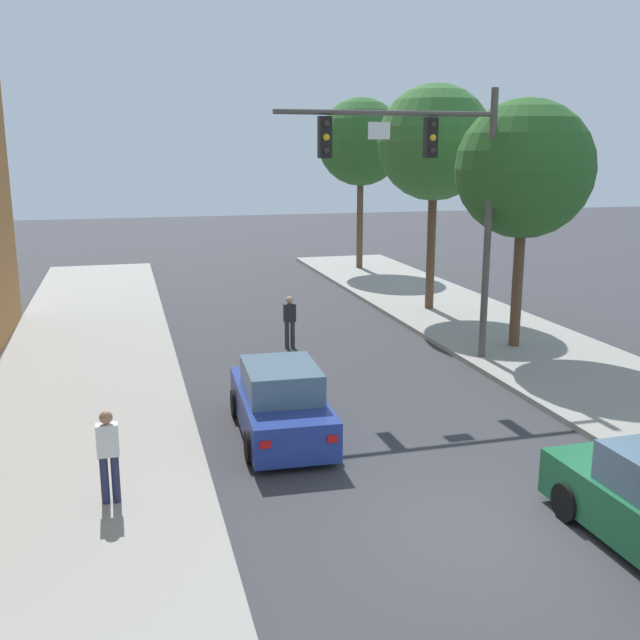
{
  "coord_description": "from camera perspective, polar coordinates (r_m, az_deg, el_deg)",
  "views": [
    {
      "loc": [
        -5.31,
        -9.71,
        5.98
      ],
      "look_at": [
        -0.82,
        6.92,
        2.0
      ],
      "focal_mm": 41.13,
      "sensor_mm": 36.0,
      "label": 1
    }
  ],
  "objects": [
    {
      "name": "traffic_signal_mast",
      "position": [
        20.36,
        8.77,
        11.01
      ],
      "size": [
        6.2,
        0.38,
        7.5
      ],
      "color": "#514C47",
      "rests_on": "sidewalk_right"
    },
    {
      "name": "ground_plane",
      "position": [
        12.58,
        12.39,
        -15.7
      ],
      "size": [
        120.0,
        120.0,
        0.0
      ],
      "primitive_type": "plane",
      "color": "#38383D"
    },
    {
      "name": "sidewalk_left",
      "position": [
        11.43,
        -19.88,
        -18.96
      ],
      "size": [
        5.0,
        60.0,
        0.15
      ],
      "primitive_type": "cube",
      "color": "#99968E",
      "rests_on": "ground"
    },
    {
      "name": "pedestrian_sidewalk_left_walker",
      "position": [
        12.96,
        -16.15,
        -9.85
      ],
      "size": [
        0.36,
        0.22,
        1.64
      ],
      "color": "#232847",
      "rests_on": "sidewalk_left"
    },
    {
      "name": "pedestrian_crossing_road",
      "position": [
        22.6,
        -2.37,
        0.04
      ],
      "size": [
        0.36,
        0.22,
        1.64
      ],
      "color": "#333338",
      "rests_on": "ground"
    },
    {
      "name": "street_tree_farthest",
      "position": [
        37.29,
        3.19,
        13.63
      ],
      "size": [
        4.28,
        4.28,
        8.41
      ],
      "color": "brown",
      "rests_on": "sidewalk_right"
    },
    {
      "name": "street_tree_second",
      "position": [
        22.59,
        15.62,
        11.2
      ],
      "size": [
        4.04,
        4.04,
        7.34
      ],
      "color": "brown",
      "rests_on": "sidewalk_right"
    },
    {
      "name": "street_tree_third",
      "position": [
        27.61,
        8.9,
        13.43
      ],
      "size": [
        4.18,
        4.18,
        8.22
      ],
      "color": "brown",
      "rests_on": "sidewalk_right"
    },
    {
      "name": "car_lead_blue",
      "position": [
        15.78,
        -3.1,
        -6.48
      ],
      "size": [
        1.97,
        4.3,
        1.6
      ],
      "color": "navy",
      "rests_on": "ground"
    }
  ]
}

